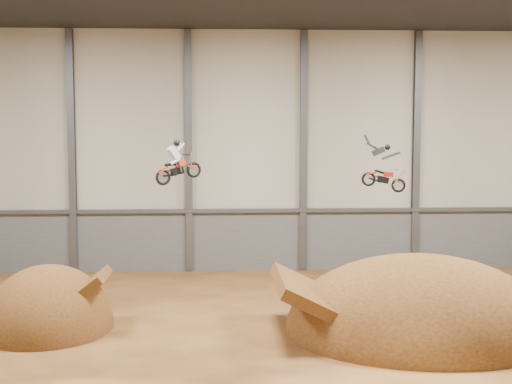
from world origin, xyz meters
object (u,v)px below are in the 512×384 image
takeoff_ramp (48,329)px  fmx_rider_a (180,159)px  fmx_rider_b (382,164)px  landing_ramp (419,332)px

takeoff_ramp → fmx_rider_a: 9.08m
fmx_rider_a → fmx_rider_b: bearing=-31.0°
takeoff_ramp → fmx_rider_a: bearing=17.6°
fmx_rider_b → landing_ramp: bearing=-58.9°
landing_ramp → fmx_rider_a: 12.51m
landing_ramp → fmx_rider_b: size_ratio=4.30×
takeoff_ramp → fmx_rider_b: bearing=5.1°
landing_ramp → fmx_rider_b: bearing=112.9°
landing_ramp → fmx_rider_a: (-9.91, 2.96, 7.04)m
landing_ramp → fmx_rider_a: bearing=163.4°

